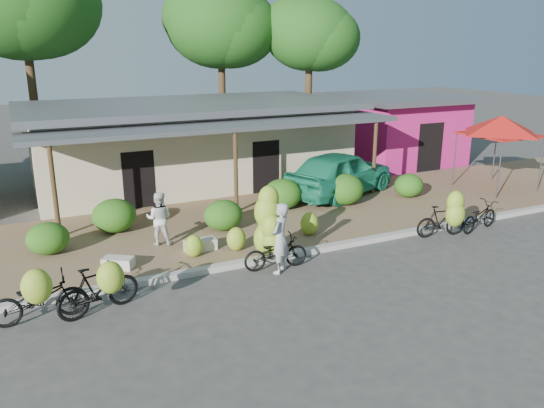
{
  "coord_description": "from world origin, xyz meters",
  "views": [
    {
      "loc": [
        -6.37,
        -9.8,
        5.44
      ],
      "look_at": [
        -0.11,
        3.13,
        1.2
      ],
      "focal_mm": 35.0,
      "sensor_mm": 36.0,
      "label": 1
    }
  ],
  "objects": [
    {
      "name": "red_canopy",
      "position": [
        10.31,
        4.58,
        2.61
      ],
      "size": [
        3.5,
        3.5,
        2.86
      ],
      "color": "#59595E",
      "rests_on": "sidewalk"
    },
    {
      "name": "hedge_0",
      "position": [
        -5.97,
        4.78,
        0.55
      ],
      "size": [
        1.11,
        1.0,
        0.87
      ],
      "primitive_type": "ellipsoid",
      "color": "#205914",
      "rests_on": "sidewalk"
    },
    {
      "name": "sack_near",
      "position": [
        -2.22,
        3.25,
        0.27
      ],
      "size": [
        0.86,
        0.42,
        0.3
      ],
      "primitive_type": "cube",
      "rotation": [
        0.0,
        0.0,
        0.02
      ],
      "color": "beige",
      "rests_on": "sidewalk"
    },
    {
      "name": "hedge_4",
      "position": [
        3.74,
        5.26,
        0.67
      ],
      "size": [
        1.41,
        1.27,
        1.1
      ],
      "primitive_type": "ellipsoid",
      "color": "#205914",
      "rests_on": "sidewalk"
    },
    {
      "name": "shop_pink",
      "position": [
        10.5,
        10.99,
        1.67
      ],
      "size": [
        6.0,
        6.0,
        3.25
      ],
      "color": "#CF1F68",
      "rests_on": "ground"
    },
    {
      "name": "sack_far",
      "position": [
        -4.48,
        2.98,
        0.26
      ],
      "size": [
        0.84,
        0.73,
        0.28
      ],
      "primitive_type": "cube",
      "rotation": [
        0.0,
        0.0,
        -0.58
      ],
      "color": "beige",
      "rests_on": "sidewalk"
    },
    {
      "name": "sidewalk",
      "position": [
        0.0,
        5.0,
        0.06
      ],
      "size": [
        60.0,
        6.0,
        0.12
      ],
      "primitive_type": "cube",
      "color": "brown",
      "rests_on": "ground"
    },
    {
      "name": "hedge_3",
      "position": [
        1.55,
        5.74,
        0.64
      ],
      "size": [
        1.34,
        1.21,
        1.05
      ],
      "primitive_type": "ellipsoid",
      "color": "#205914",
      "rests_on": "sidewalk"
    },
    {
      "name": "shop_main",
      "position": [
        0.0,
        10.93,
        1.72
      ],
      "size": [
        13.0,
        8.5,
        3.35
      ],
      "color": "beige",
      "rests_on": "ground"
    },
    {
      "name": "loose_banana_b",
      "position": [
        -1.35,
        2.81,
        0.45
      ],
      "size": [
        0.53,
        0.45,
        0.66
      ],
      "primitive_type": "ellipsoid",
      "color": "#98AD2B",
      "rests_on": "sidewalk"
    },
    {
      "name": "bike_center",
      "position": [
        -0.78,
        1.78,
        0.84
      ],
      "size": [
        1.74,
        1.24,
        2.06
      ],
      "rotation": [
        0.0,
        0.0,
        1.46
      ],
      "color": "black",
      "rests_on": "ground"
    },
    {
      "name": "bike_left",
      "position": [
        -5.19,
        0.91,
        0.62
      ],
      "size": [
        1.88,
        1.35,
        1.37
      ],
      "rotation": [
        0.0,
        0.0,
        1.85
      ],
      "color": "black",
      "rests_on": "ground"
    },
    {
      "name": "tree_center_right",
      "position": [
        3.31,
        16.61,
        6.68
      ],
      "size": [
        5.55,
        5.46,
        8.77
      ],
      "color": "#49381D",
      "rests_on": "ground"
    },
    {
      "name": "loose_banana_c",
      "position": [
        1.08,
        3.05,
        0.47
      ],
      "size": [
        0.55,
        0.47,
        0.69
      ],
      "primitive_type": "ellipsoid",
      "color": "#98AD2B",
      "rests_on": "sidewalk"
    },
    {
      "name": "ground",
      "position": [
        0.0,
        0.0,
        0.0
      ],
      "size": [
        100.0,
        100.0,
        0.0
      ],
      "primitive_type": "plane",
      "color": "#3D3B39",
      "rests_on": "ground"
    },
    {
      "name": "bike_far_right",
      "position": [
        6.16,
        1.4,
        0.45
      ],
      "size": [
        1.81,
        0.98,
        0.91
      ],
      "rotation": [
        0.0,
        0.0,
        1.8
      ],
      "color": "black",
      "rests_on": "ground"
    },
    {
      "name": "vendor",
      "position": [
        -0.8,
        1.24,
        0.9
      ],
      "size": [
        0.78,
        0.76,
        1.81
      ],
      "primitive_type": "imported",
      "rotation": [
        0.0,
        0.0,
        3.87
      ],
      "color": "#9A9A9A",
      "rests_on": "ground"
    },
    {
      "name": "hedge_2",
      "position": [
        -1.05,
        4.57,
        0.59
      ],
      "size": [
        1.19,
        1.07,
        0.93
      ],
      "primitive_type": "ellipsoid",
      "color": "#205914",
      "rests_on": "sidewalk"
    },
    {
      "name": "curb",
      "position": [
        0.0,
        2.0,
        0.07
      ],
      "size": [
        60.0,
        0.25,
        0.15
      ],
      "primitive_type": "cube",
      "color": "#A8A399",
      "rests_on": "ground"
    },
    {
      "name": "hedge_5",
      "position": [
        6.45,
        5.07,
        0.55
      ],
      "size": [
        1.11,
        1.0,
        0.87
      ],
      "primitive_type": "ellipsoid",
      "color": "#205914",
      "rests_on": "sidewalk"
    },
    {
      "name": "teal_van",
      "position": [
        4.32,
        6.44,
        0.96
      ],
      "size": [
        5.34,
        3.73,
        1.69
      ],
      "primitive_type": "imported",
      "rotation": [
        0.0,
        0.0,
        1.96
      ],
      "color": "#1C7F5C",
      "rests_on": "sidewalk"
    },
    {
      "name": "bike_far_left",
      "position": [
        -6.39,
        1.08,
        0.58
      ],
      "size": [
        1.9,
        1.23,
        1.41
      ],
      "rotation": [
        0.0,
        0.0,
        1.57
      ],
      "color": "black",
      "rests_on": "ground"
    },
    {
      "name": "bike_right",
      "position": [
        4.67,
        1.29,
        0.67
      ],
      "size": [
        1.67,
        1.26,
        1.57
      ],
      "rotation": [
        0.0,
        0.0,
        1.39
      ],
      "color": "black",
      "rests_on": "ground"
    },
    {
      "name": "hedge_1",
      "position": [
        -4.05,
        5.82,
        0.63
      ],
      "size": [
        1.3,
        1.17,
        1.02
      ],
      "primitive_type": "ellipsoid",
      "color": "#205914",
      "rests_on": "sidewalk"
    },
    {
      "name": "loose_banana_a",
      "position": [
        -2.53,
        2.87,
        0.42
      ],
      "size": [
        0.49,
        0.41,
        0.61
      ],
      "primitive_type": "ellipsoid",
      "color": "#98AD2B",
      "rests_on": "sidewalk"
    },
    {
      "name": "bystander",
      "position": [
        -3.08,
        4.2,
        0.88
      ],
      "size": [
        0.92,
        0.84,
        1.52
      ],
      "primitive_type": "imported",
      "rotation": [
        0.0,
        0.0,
        2.68
      ],
      "color": "silver",
      "rests_on": "sidewalk"
    },
    {
      "name": "tree_near_right",
      "position": [
        7.31,
        14.61,
        6.2
      ],
      "size": [
        4.71,
        4.55,
        7.95
      ],
      "color": "#49381D",
      "rests_on": "ground"
    }
  ]
}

